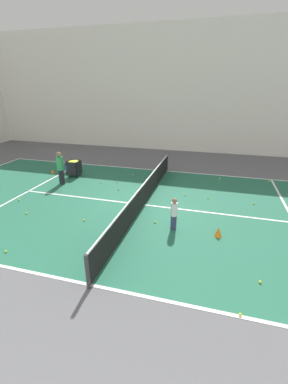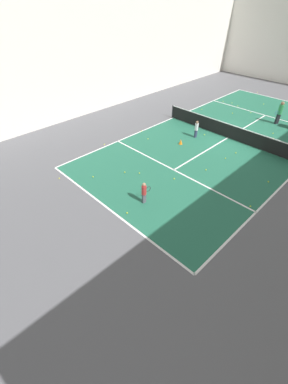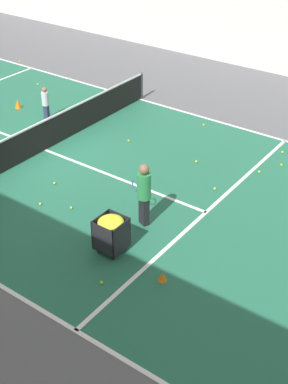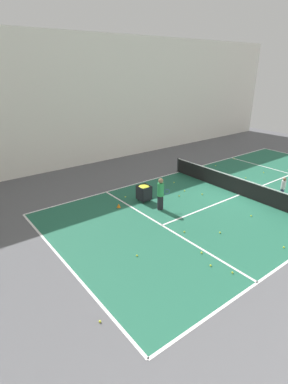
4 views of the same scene
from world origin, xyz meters
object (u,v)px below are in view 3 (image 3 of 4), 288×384
object	(u,v)px
training_cone_1	(162,277)
training_cone_0	(18,104)
coach_at_net	(144,191)
ball_cart	(111,228)
child_midcourt	(45,101)
tennis_net	(44,135)

from	to	relation	value
training_cone_1	training_cone_0	bearing A→B (deg)	-115.70
coach_at_net	ball_cart	world-z (taller)	coach_at_net
child_midcourt	training_cone_1	bearing A→B (deg)	-27.75
ball_cart	training_cone_1	xyz separation A→B (m)	(0.15, 1.50, -0.52)
child_midcourt	training_cone_0	distance (m)	1.58
ball_cart	training_cone_0	world-z (taller)	ball_cart
training_cone_0	training_cone_1	world-z (taller)	training_cone_0
child_midcourt	ball_cart	world-z (taller)	child_midcourt
child_midcourt	training_cone_1	size ratio (longest dim) A/B	5.41
tennis_net	training_cone_1	bearing A→B (deg)	66.17
training_cone_0	tennis_net	bearing A→B (deg)	60.61
tennis_net	ball_cart	bearing A→B (deg)	61.20
tennis_net	training_cone_1	distance (m)	6.79
child_midcourt	training_cone_0	size ratio (longest dim) A/B	3.49
ball_cart	training_cone_0	distance (m)	8.82
ball_cart	training_cone_1	bearing A→B (deg)	84.13
child_midcourt	training_cone_0	world-z (taller)	child_midcourt
coach_at_net	training_cone_1	bearing A→B (deg)	161.07
ball_cart	tennis_net	bearing A→B (deg)	-118.80
child_midcourt	tennis_net	bearing A→B (deg)	-45.29
tennis_net	child_midcourt	bearing A→B (deg)	-137.00
child_midcourt	training_cone_0	bearing A→B (deg)	178.82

